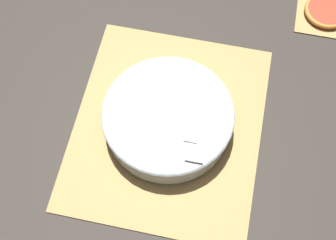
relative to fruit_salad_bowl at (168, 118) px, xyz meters
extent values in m
plane|color=#2D2823|center=(0.00, 0.00, -0.04)|extent=(6.00, 6.00, 0.00)
cube|color=#A8844C|center=(0.00, 0.00, -0.04)|extent=(0.42, 0.36, 0.01)
cube|color=#4C381E|center=(-0.16, 0.00, -0.03)|extent=(0.01, 0.35, 0.00)
cube|color=#4C381E|center=(-0.11, 0.00, -0.03)|extent=(0.01, 0.35, 0.00)
cube|color=#4C381E|center=(-0.05, 0.00, -0.03)|extent=(0.01, 0.35, 0.00)
cube|color=#4C381E|center=(0.00, 0.00, -0.03)|extent=(0.01, 0.35, 0.00)
cube|color=#4C381E|center=(0.05, 0.00, -0.03)|extent=(0.01, 0.35, 0.00)
cube|color=#4C381E|center=(0.10, 0.00, -0.03)|extent=(0.01, 0.35, 0.00)
cube|color=#4C381E|center=(0.16, 0.00, -0.03)|extent=(0.01, 0.35, 0.00)
cube|color=#A8844C|center=(-0.34, 0.28, -0.04)|extent=(0.12, 0.12, 0.01)
cube|color=#4C381E|center=(-0.37, 0.28, -0.03)|extent=(0.00, 0.12, 0.00)
cube|color=#4C381E|center=(-0.34, 0.28, -0.03)|extent=(0.00, 0.12, 0.00)
cube|color=#4C381E|center=(-0.31, 0.28, -0.03)|extent=(0.00, 0.12, 0.00)
cylinder|color=silver|center=(0.00, 0.00, 0.00)|extent=(0.24, 0.24, 0.06)
torus|color=silver|center=(0.00, 0.00, 0.02)|extent=(0.25, 0.25, 0.01)
cylinder|color=beige|center=(-0.05, -0.04, -0.02)|extent=(0.03, 0.03, 0.01)
cylinder|color=beige|center=(-0.04, 0.07, 0.01)|extent=(0.03, 0.03, 0.01)
cylinder|color=beige|center=(0.00, 0.06, 0.02)|extent=(0.03, 0.03, 0.01)
cylinder|color=beige|center=(0.03, -0.04, 0.00)|extent=(0.03, 0.03, 0.01)
cylinder|color=beige|center=(0.01, -0.09, 0.02)|extent=(0.03, 0.03, 0.01)
cylinder|color=beige|center=(0.04, -0.08, 0.02)|extent=(0.03, 0.03, 0.01)
cylinder|color=beige|center=(-0.09, -0.01, -0.01)|extent=(0.03, 0.03, 0.01)
cylinder|color=beige|center=(0.06, -0.01, -0.01)|extent=(0.03, 0.03, 0.01)
cube|color=#EFEACC|center=(-0.09, 0.02, -0.01)|extent=(0.02, 0.02, 0.02)
cube|color=#EFEACC|center=(0.04, 0.05, 0.02)|extent=(0.02, 0.02, 0.02)
cube|color=#EFEACC|center=(0.08, 0.02, 0.00)|extent=(0.03, 0.03, 0.03)
cube|color=#EFEACC|center=(0.07, 0.06, 0.02)|extent=(0.03, 0.03, 0.03)
cube|color=#EFEACC|center=(0.03, 0.07, -0.02)|extent=(0.03, 0.03, 0.03)
cube|color=#EFEACC|center=(-0.01, 0.01, -0.01)|extent=(0.03, 0.03, 0.03)
cube|color=#EFEACC|center=(-0.02, 0.09, 0.00)|extent=(0.02, 0.02, 0.02)
cube|color=#EFEACC|center=(-0.08, -0.04, 0.00)|extent=(0.03, 0.03, 0.03)
ellipsoid|color=orange|center=(0.10, -0.01, -0.01)|extent=(0.03, 0.02, 0.02)
ellipsoid|color=orange|center=(0.03, -0.01, 0.00)|extent=(0.02, 0.01, 0.01)
ellipsoid|color=orange|center=(0.08, -0.03, 0.00)|extent=(0.03, 0.01, 0.01)
ellipsoid|color=orange|center=(-0.03, 0.05, -0.01)|extent=(0.03, 0.02, 0.01)
ellipsoid|color=orange|center=(0.00, -0.09, -0.01)|extent=(0.03, 0.02, 0.01)
ellipsoid|color=red|center=(0.04, 0.03, -0.01)|extent=(0.03, 0.01, 0.01)
cylinder|color=red|center=(-0.34, 0.28, -0.03)|extent=(0.08, 0.08, 0.01)
torus|color=orange|center=(-0.34, 0.28, -0.03)|extent=(0.10, 0.10, 0.01)
camera|label=1|loc=(0.37, 0.08, 0.78)|focal=50.00mm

